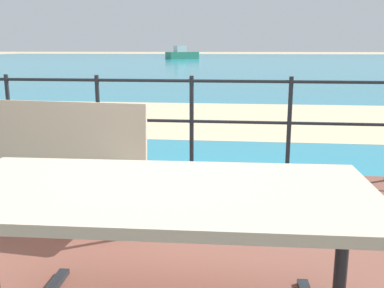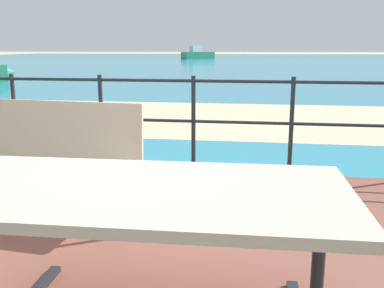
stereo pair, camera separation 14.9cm
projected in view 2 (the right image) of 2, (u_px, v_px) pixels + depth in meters
sea_water at (251, 62)px, 40.81m from camera, size 90.00×90.00×0.01m
beach_strip at (224, 118)px, 8.53m from camera, size 54.00×4.38×0.01m
picnic_table at (136, 233)px, 1.68m from camera, size 1.66×1.51×0.80m
park_bench at (36, 150)px, 3.34m from camera, size 1.71×0.58×0.91m
railing_fence at (193, 115)px, 4.43m from camera, size 5.94×0.04×1.03m
boat_far at (198, 54)px, 50.16m from camera, size 3.95×3.54×1.49m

